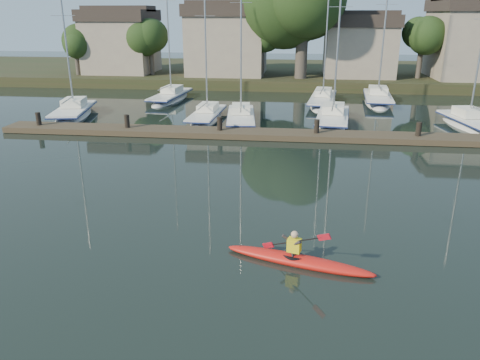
# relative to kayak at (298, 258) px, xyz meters

# --- Properties ---
(ground) EXTENTS (160.00, 160.00, 0.00)m
(ground) POSITION_rel_kayak_xyz_m (-1.95, 1.49, -0.18)
(ground) COLOR black
(ground) RESTS_ON ground
(kayak) EXTENTS (4.70, 1.87, 1.50)m
(kayak) POSITION_rel_kayak_xyz_m (0.00, 0.00, 0.00)
(kayak) COLOR red
(kayak) RESTS_ON ground
(dock) EXTENTS (34.00, 2.00, 1.80)m
(dock) POSITION_rel_kayak_xyz_m (-1.95, 15.49, 0.02)
(dock) COLOR #433626
(dock) RESTS_ON ground
(sailboat_0) EXTENTS (3.76, 8.16, 12.49)m
(sailboat_0) POSITION_rel_kayak_xyz_m (-16.82, 20.16, -0.39)
(sailboat_0) COLOR silver
(sailboat_0) RESTS_ON ground
(sailboat_1) EXTENTS (2.12, 7.59, 12.31)m
(sailboat_1) POSITION_rel_kayak_xyz_m (-6.69, 20.24, -0.35)
(sailboat_1) COLOR silver
(sailboat_1) RESTS_ON ground
(sailboat_2) EXTENTS (2.87, 8.44, 13.70)m
(sailboat_2) POSITION_rel_kayak_xyz_m (-4.13, 19.82, -0.35)
(sailboat_2) COLOR silver
(sailboat_2) RESTS_ON ground
(sailboat_3) EXTENTS (3.04, 8.47, 13.36)m
(sailboat_3) POSITION_rel_kayak_xyz_m (2.33, 20.13, -0.38)
(sailboat_3) COLOR silver
(sailboat_3) RESTS_ON ground
(sailboat_4) EXTENTS (3.40, 7.42, 12.16)m
(sailboat_4) POSITION_rel_kayak_xyz_m (11.50, 19.98, -0.38)
(sailboat_4) COLOR silver
(sailboat_4) RESTS_ON ground
(sailboat_5) EXTENTS (2.72, 8.77, 14.29)m
(sailboat_5) POSITION_rel_kayak_xyz_m (-11.42, 27.90, -0.36)
(sailboat_5) COLOR silver
(sailboat_5) RESTS_ON ground
(sailboat_6) EXTENTS (3.11, 9.72, 15.19)m
(sailboat_6) POSITION_rel_kayak_xyz_m (1.97, 27.91, -0.36)
(sailboat_6) COLOR silver
(sailboat_6) RESTS_ON ground
(sailboat_7) EXTENTS (3.02, 8.78, 13.89)m
(sailboat_7) POSITION_rel_kayak_xyz_m (6.74, 28.83, -0.39)
(sailboat_7) COLOR silver
(sailboat_7) RESTS_ON ground
(shore) EXTENTS (90.00, 25.25, 12.75)m
(shore) POSITION_rel_kayak_xyz_m (-0.34, 41.78, 3.05)
(shore) COLOR #232E17
(shore) RESTS_ON ground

